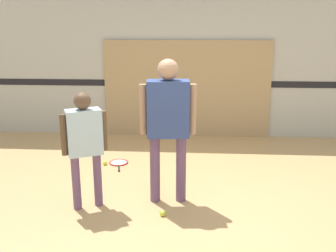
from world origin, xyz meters
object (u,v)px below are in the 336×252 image
racket_spare_on_floor (119,163)px  tennis_ball_near_instructor (163,213)px  person_instructor (168,116)px  tennis_ball_by_spare_racket (105,163)px  person_student_left (85,138)px

racket_spare_on_floor → tennis_ball_near_instructor: 1.82m
racket_spare_on_floor → tennis_ball_near_instructor: size_ratio=8.34×
person_instructor → racket_spare_on_floor: (-0.86, 1.23, -1.06)m
person_instructor → racket_spare_on_floor: 1.84m
person_instructor → tennis_ball_by_spare_racket: 1.88m
person_student_left → tennis_ball_by_spare_racket: 1.61m
tennis_ball_by_spare_racket → racket_spare_on_floor: bearing=21.0°
tennis_ball_near_instructor → person_instructor: bearing=85.1°
person_instructor → tennis_ball_near_instructor: (-0.03, -0.40, -1.04)m
person_instructor → racket_spare_on_floor: bearing=119.8°
person_student_left → person_instructor: bearing=-12.7°
racket_spare_on_floor → tennis_ball_by_spare_racket: 0.21m
person_instructor → racket_spare_on_floor: person_instructor is taller
person_student_left → tennis_ball_by_spare_racket: size_ratio=20.90×
tennis_ball_near_instructor → tennis_ball_by_spare_racket: size_ratio=1.00×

